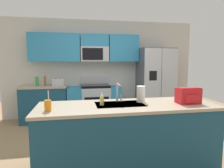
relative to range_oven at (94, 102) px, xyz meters
name	(u,v)px	position (x,y,z in m)	size (l,w,h in m)	color
ground_plane	(119,147)	(0.26, -1.80, -0.44)	(9.00, 9.00, 0.00)	#997A56
kitchen_wall_unit	(97,62)	(0.12, 0.28, 1.03)	(5.20, 0.43, 2.60)	beige
back_counter	(44,104)	(-1.25, 0.00, 0.01)	(1.12, 0.63, 0.90)	navy
range_oven	(94,102)	(0.00, 0.00, 0.00)	(1.36, 0.61, 1.10)	#B7BABF
refrigerator	(155,83)	(1.67, -0.07, 0.48)	(0.90, 0.76, 1.85)	#4C4F54
island_counter	(127,135)	(0.24, -2.43, 0.01)	(2.49, 0.86, 0.90)	navy
toaster	(58,82)	(-0.89, -0.05, 0.55)	(0.28, 0.16, 0.18)	#B7BABF
pepper_mill	(45,81)	(-1.21, 0.00, 0.58)	(0.05, 0.05, 0.25)	brown
bottle_green	(37,81)	(-1.40, 0.03, 0.57)	(0.08, 0.08, 0.23)	green
sink_faucet	(118,91)	(0.15, -2.24, 0.62)	(0.09, 0.21, 0.28)	#B7BABF
drink_cup_orange	(48,105)	(-0.81, -2.60, 0.53)	(0.08, 0.08, 0.25)	orange
soap_dispenser	(102,100)	(-0.12, -2.40, 0.53)	(0.06, 0.06, 0.17)	#D8CC66
paper_towel_roll	(141,94)	(0.48, -2.31, 0.58)	(0.12, 0.12, 0.24)	white
backpack	(188,95)	(1.13, -2.51, 0.57)	(0.32, 0.22, 0.23)	red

